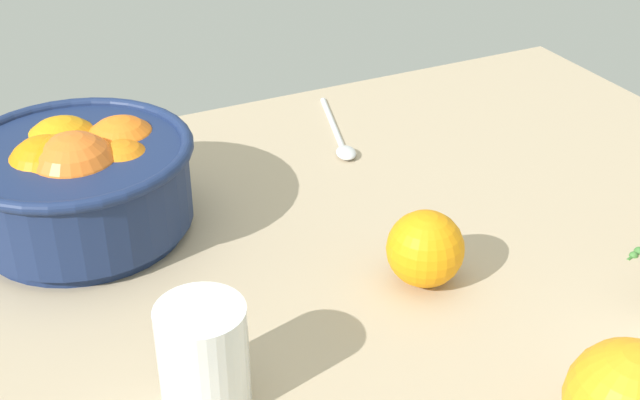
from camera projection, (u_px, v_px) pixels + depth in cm
name	position (u px, v px, depth cm)	size (l,w,h in cm)	color
ground_plane	(297.00, 314.00, 75.36)	(115.30, 80.11, 3.00)	tan
fruit_bowl	(81.00, 178.00, 81.78)	(22.11, 22.11, 11.03)	navy
juice_glass	(204.00, 362.00, 62.37)	(6.59, 6.59, 8.34)	white
loose_orange_2	(425.00, 249.00, 75.25)	(6.85, 6.85, 6.85)	orange
spoon	(339.00, 137.00, 100.67)	(6.32, 16.96, 1.00)	silver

